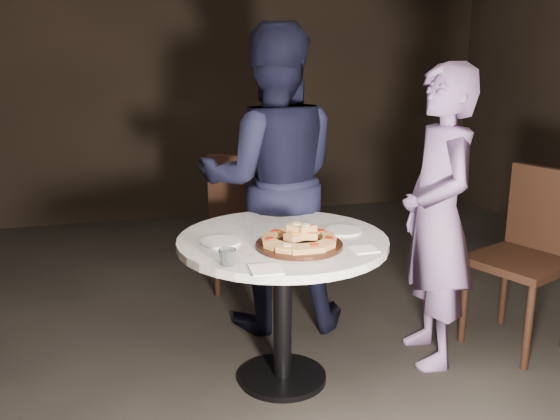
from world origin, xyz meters
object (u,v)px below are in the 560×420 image
(table, at_px, (283,265))
(chair_right, at_px, (532,245))
(diner_teal, at_px, (437,218))
(serving_board, at_px, (299,245))
(chair_far, at_px, (248,213))
(diner_navy, at_px, (272,181))
(focaccia_pile, at_px, (299,237))
(water_glass, at_px, (227,257))

(table, height_order, chair_right, chair_right)
(table, distance_m, diner_teal, 0.89)
(serving_board, bearing_deg, chair_far, 88.13)
(chair_far, height_order, chair_right, chair_right)
(serving_board, height_order, diner_navy, diner_navy)
(chair_far, distance_m, chair_right, 1.84)
(table, xyz_separation_m, diner_navy, (0.13, 0.70, 0.28))
(focaccia_pile, xyz_separation_m, diner_navy, (0.09, 0.86, 0.09))
(chair_far, relative_size, diner_teal, 0.62)
(serving_board, height_order, chair_far, chair_far)
(table, height_order, focaccia_pile, focaccia_pile)
(chair_far, relative_size, diner_navy, 0.55)
(chair_far, distance_m, diner_teal, 1.45)
(diner_navy, xyz_separation_m, diner_teal, (0.75, -0.67, -0.10))
(table, distance_m, diner_navy, 0.76)
(water_glass, bearing_deg, diner_teal, 16.07)
(table, xyz_separation_m, diner_teal, (0.87, 0.03, 0.18))
(table, xyz_separation_m, focaccia_pile, (0.04, -0.16, 0.19))
(focaccia_pile, height_order, diner_teal, diner_teal)
(water_glass, bearing_deg, focaccia_pile, 23.24)
(chair_far, height_order, diner_teal, diner_teal)
(diner_teal, bearing_deg, table, -79.80)
(chair_right, bearing_deg, table, -110.07)
(water_glass, distance_m, diner_navy, 1.12)
(focaccia_pile, height_order, chair_right, chair_right)
(diner_teal, bearing_deg, water_glass, -65.71)
(water_glass, relative_size, chair_far, 0.08)
(table, bearing_deg, focaccia_pile, -75.88)
(focaccia_pile, xyz_separation_m, chair_far, (0.04, 1.38, -0.25))
(serving_board, distance_m, focaccia_pile, 0.04)
(water_glass, xyz_separation_m, diner_navy, (0.46, 1.02, 0.10))
(chair_right, height_order, diner_navy, diner_navy)
(table, xyz_separation_m, serving_board, (0.04, -0.16, 0.16))
(serving_board, xyz_separation_m, chair_right, (1.48, 0.23, -0.20))
(serving_board, xyz_separation_m, water_glass, (-0.38, -0.16, 0.03))
(serving_board, relative_size, diner_teal, 0.25)
(water_glass, height_order, chair_right, chair_right)
(focaccia_pile, xyz_separation_m, water_glass, (-0.38, -0.16, -0.01))
(diner_navy, bearing_deg, water_glass, 75.08)
(focaccia_pile, xyz_separation_m, diner_teal, (0.83, 0.19, -0.02))
(serving_board, bearing_deg, diner_navy, 84.20)
(diner_navy, bearing_deg, focaccia_pile, 93.78)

